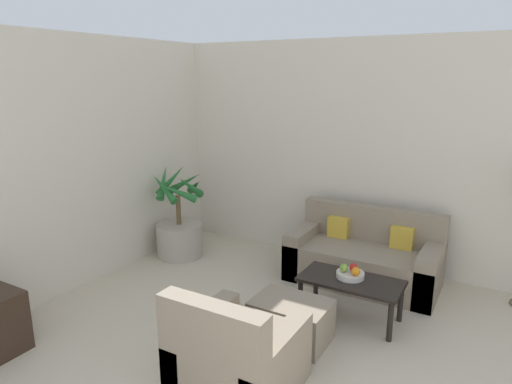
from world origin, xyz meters
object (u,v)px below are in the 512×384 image
sofa_loveseat (364,258)px  apple_red (354,268)px  fruit_bowl (350,275)px  ottoman (291,320)px  apple_green (344,268)px  orange_fruit (356,271)px  armchair (237,357)px  potted_palm (179,229)px  coffee_table (351,285)px

sofa_loveseat → apple_red: size_ratio=20.13×
fruit_bowl → ottoman: 0.75m
fruit_bowl → apple_green: apple_green is taller
apple_green → orange_fruit: bearing=-12.3°
apple_red → armchair: 1.55m
fruit_bowl → apple_red: (0.02, 0.03, 0.07)m
potted_palm → orange_fruit: bearing=-10.5°
potted_palm → coffee_table: bearing=-10.4°
sofa_loveseat → apple_red: bearing=-80.6°
potted_palm → ottoman: size_ratio=1.79×
sofa_loveseat → orange_fruit: sofa_loveseat is taller
potted_palm → orange_fruit: size_ratio=14.39×
potted_palm → orange_fruit: potted_palm is taller
potted_palm → apple_red: 2.46m
apple_green → orange_fruit: orange_fruit is taller
sofa_loveseat → armchair: (-0.25, -2.29, -0.00)m
apple_red → ottoman: apple_red is taller
orange_fruit → fruit_bowl: bearing=143.1°
fruit_bowl → coffee_table: bearing=-59.6°
armchair → fruit_bowl: bearing=75.9°
coffee_table → apple_red: bearing=91.4°
sofa_loveseat → ottoman: (-0.20, -1.47, -0.09)m
armchair → orange_fruit: bearing=73.0°
armchair → ottoman: 0.82m
potted_palm → armchair: bearing=-42.4°
potted_palm → fruit_bowl: size_ratio=4.49×
orange_fruit → apple_green: bearing=167.7°
apple_green → fruit_bowl: bearing=20.6°
potted_palm → apple_red: potted_palm is taller
apple_red → orange_fruit: size_ratio=0.99×
potted_palm → armchair: 2.77m
orange_fruit → armchair: armchair is taller
apple_red → orange_fruit: bearing=-59.7°
fruit_bowl → armchair: (-0.36, -1.45, -0.16)m
ottoman → orange_fruit: bearing=57.2°
orange_fruit → potted_palm: bearing=169.5°
sofa_loveseat → armchair: armchair is taller
apple_red → armchair: bearing=-104.5°
coffee_table → ottoman: (-0.33, -0.60, -0.17)m
fruit_bowl → ottoman: size_ratio=0.40×
sofa_loveseat → fruit_bowl: (0.11, -0.84, 0.16)m
apple_green → armchair: armchair is taller
apple_green → ottoman: (-0.25, -0.61, -0.32)m
orange_fruit → apple_red: bearing=120.3°
apple_red → ottoman: bearing=-116.5°
orange_fruit → ottoman: bearing=-122.8°
fruit_bowl → apple_green: (-0.06, -0.02, 0.07)m
potted_palm → fruit_bowl: bearing=-9.7°
fruit_bowl → armchair: 1.51m
sofa_loveseat → orange_fruit: size_ratio=19.85×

